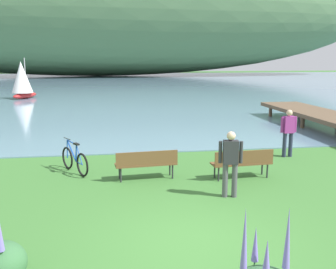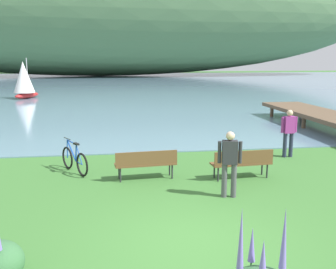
{
  "view_description": "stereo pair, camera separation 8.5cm",
  "coord_description": "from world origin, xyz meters",
  "px_view_note": "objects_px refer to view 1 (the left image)",
  "views": [
    {
      "loc": [
        -1.5,
        -6.73,
        3.49
      ],
      "look_at": [
        0.34,
        5.72,
        1.0
      ],
      "focal_mm": 41.13,
      "sensor_mm": 36.0,
      "label": 1
    },
    {
      "loc": [
        -1.42,
        -6.74,
        3.49
      ],
      "look_at": [
        0.34,
        5.72,
        1.0
      ],
      "focal_mm": 41.13,
      "sensor_mm": 36.0,
      "label": 2
    }
  ],
  "objects_px": {
    "person_on_the_grass": "(230,160)",
    "bicycle_leaning_near_bench": "(75,160)",
    "sailboat_mid_bay": "(22,80)",
    "person_at_shoreline": "(288,130)",
    "park_bench_near_camera": "(146,162)",
    "park_bench_further_along": "(242,162)"
  },
  "relations": [
    {
      "from": "bicycle_leaning_near_bench",
      "to": "sailboat_mid_bay",
      "type": "relative_size",
      "value": 0.44
    },
    {
      "from": "bicycle_leaning_near_bench",
      "to": "sailboat_mid_bay",
      "type": "bearing_deg",
      "value": 105.41
    },
    {
      "from": "park_bench_further_along",
      "to": "person_at_shoreline",
      "type": "relative_size",
      "value": 1.07
    },
    {
      "from": "person_at_shoreline",
      "to": "person_on_the_grass",
      "type": "xyz_separation_m",
      "value": [
        -3.3,
        -3.67,
        0.0
      ]
    },
    {
      "from": "park_bench_further_along",
      "to": "bicycle_leaning_near_bench",
      "type": "distance_m",
      "value": 5.13
    },
    {
      "from": "park_bench_near_camera",
      "to": "person_at_shoreline",
      "type": "bearing_deg",
      "value": 19.97
    },
    {
      "from": "bicycle_leaning_near_bench",
      "to": "person_at_shoreline",
      "type": "bearing_deg",
      "value": 6.75
    },
    {
      "from": "park_bench_further_along",
      "to": "person_at_shoreline",
      "type": "bearing_deg",
      "value": 42.23
    },
    {
      "from": "park_bench_further_along",
      "to": "person_at_shoreline",
      "type": "distance_m",
      "value": 3.37
    },
    {
      "from": "person_on_the_grass",
      "to": "bicycle_leaning_near_bench",
      "type": "bearing_deg",
      "value": 145.85
    },
    {
      "from": "sailboat_mid_bay",
      "to": "bicycle_leaning_near_bench",
      "type": "bearing_deg",
      "value": -74.59
    },
    {
      "from": "park_bench_near_camera",
      "to": "bicycle_leaning_near_bench",
      "type": "bearing_deg",
      "value": 154.17
    },
    {
      "from": "person_at_shoreline",
      "to": "person_on_the_grass",
      "type": "height_order",
      "value": "same"
    },
    {
      "from": "park_bench_further_along",
      "to": "park_bench_near_camera",
      "type": "bearing_deg",
      "value": 173.26
    },
    {
      "from": "person_on_the_grass",
      "to": "person_at_shoreline",
      "type": "bearing_deg",
      "value": 48.0
    },
    {
      "from": "sailboat_mid_bay",
      "to": "person_at_shoreline",
      "type": "bearing_deg",
      "value": -58.32
    },
    {
      "from": "bicycle_leaning_near_bench",
      "to": "park_bench_further_along",
      "type": "bearing_deg",
      "value": -15.48
    },
    {
      "from": "sailboat_mid_bay",
      "to": "park_bench_near_camera",
      "type": "bearing_deg",
      "value": -70.61
    },
    {
      "from": "park_bench_near_camera",
      "to": "person_on_the_grass",
      "type": "bearing_deg",
      "value": -41.66
    },
    {
      "from": "park_bench_near_camera",
      "to": "sailboat_mid_bay",
      "type": "height_order",
      "value": "sailboat_mid_bay"
    },
    {
      "from": "park_bench_near_camera",
      "to": "person_at_shoreline",
      "type": "relative_size",
      "value": 1.07
    },
    {
      "from": "bicycle_leaning_near_bench",
      "to": "sailboat_mid_bay",
      "type": "height_order",
      "value": "sailboat_mid_bay"
    }
  ]
}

